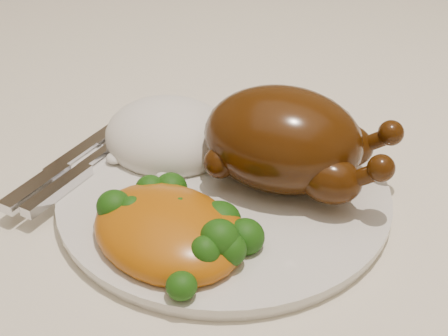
% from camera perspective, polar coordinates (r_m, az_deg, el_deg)
% --- Properties ---
extents(dining_table, '(1.60, 0.90, 0.76)m').
position_cam_1_polar(dining_table, '(0.65, 2.46, -6.04)').
color(dining_table, brown).
rests_on(dining_table, floor).
extents(tablecloth, '(1.73, 1.03, 0.18)m').
position_cam_1_polar(tablecloth, '(0.60, 2.62, -0.72)').
color(tablecloth, '#EEE3CD').
rests_on(tablecloth, dining_table).
extents(dinner_plate, '(0.35, 0.35, 0.01)m').
position_cam_1_polar(dinner_plate, '(0.52, -0.00, -2.35)').
color(dinner_plate, silver).
rests_on(dinner_plate, tablecloth).
extents(roast_chicken, '(0.16, 0.11, 0.08)m').
position_cam_1_polar(roast_chicken, '(0.51, 5.79, 2.54)').
color(roast_chicken, '#472207').
rests_on(roast_chicken, dinner_plate).
extents(rice_mound, '(0.13, 0.12, 0.06)m').
position_cam_1_polar(rice_mound, '(0.57, -5.05, 2.89)').
color(rice_mound, white).
rests_on(rice_mound, dinner_plate).
extents(mac_and_cheese, '(0.15, 0.13, 0.05)m').
position_cam_1_polar(mac_and_cheese, '(0.46, -4.23, -5.68)').
color(mac_and_cheese, '#C7730C').
rests_on(mac_and_cheese, dinner_plate).
extents(cutlery, '(0.04, 0.17, 0.01)m').
position_cam_1_polar(cutlery, '(0.54, -14.42, -0.48)').
color(cutlery, silver).
rests_on(cutlery, dinner_plate).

